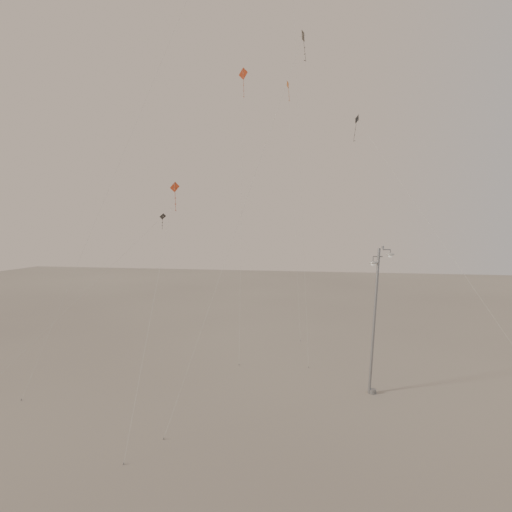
# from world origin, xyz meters

# --- Properties ---
(ground) EXTENTS (160.00, 160.00, 0.00)m
(ground) POSITION_xyz_m (0.00, 0.00, 0.00)
(ground) COLOR #9F9384
(ground) RESTS_ON ground
(street_lamp) EXTENTS (1.61, 0.64, 9.82)m
(street_lamp) POSITION_xyz_m (5.32, 5.28, 5.24)
(street_lamp) COLOR gray
(street_lamp) RESTS_ON ground
(kite_1) EXTENTS (6.64, 10.89, 24.92)m
(kite_1) POSITION_xyz_m (-1.25, 5.33, 18.56)
(kite_1) COLOR #2F2B27
(kite_1) RESTS_ON ground
(kite_3) EXTENTS (1.88, 10.86, 14.23)m
(kite_3) POSITION_xyz_m (-8.23, 3.34, 10.89)
(kite_3) COLOR #9B3116
(kite_3) RESTS_ON ground
(kite_4) EXTENTS (11.44, 9.66, 20.15)m
(kite_4) POSITION_xyz_m (6.96, 10.25, 15.12)
(kite_4) COLOR #2F2B27
(kite_4) RESTS_ON ground
(kite_5) EXTENTS (2.01, 5.28, 26.50)m
(kite_5) POSITION_xyz_m (-1.72, 20.56, 19.96)
(kite_5) COLOR #914518
(kite_5) RESTS_ON ground
(kite_6) EXTENTS (8.54, 11.28, 12.28)m
(kite_6) POSITION_xyz_m (-14.45, 8.54, 8.55)
(kite_6) COLOR #2F2B27
(kite_6) RESTS_ON ground
(kite_7) EXTENTS (1.37, 6.29, 25.47)m
(kite_7) POSITION_xyz_m (-5.42, 14.03, 20.56)
(kite_7) COLOR #9B3116
(kite_7) RESTS_ON ground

